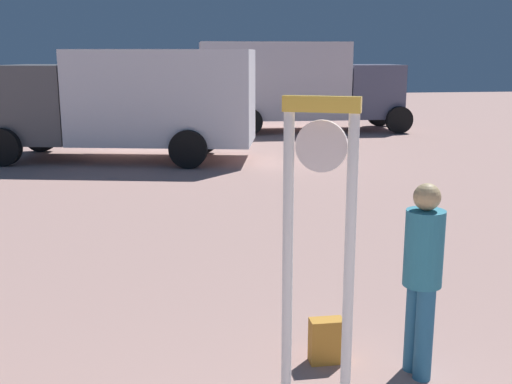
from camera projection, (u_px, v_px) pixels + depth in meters
standing_clock at (319, 242)px, 4.03m from camera, size 0.48×0.27×2.36m
person_near_clock at (423, 271)px, 4.98m from camera, size 0.31×0.31×1.63m
backpack at (326, 341)px, 5.34m from camera, size 0.29×0.19×0.39m
box_truck_near at (135, 99)px, 15.38m from camera, size 6.68×3.67×2.72m
box_truck_far at (294, 83)px, 21.24m from camera, size 7.13×2.68×3.01m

